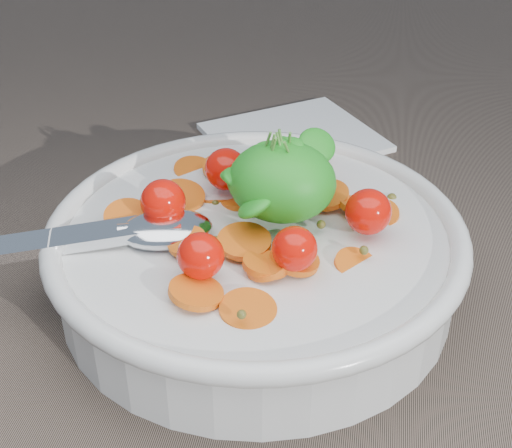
# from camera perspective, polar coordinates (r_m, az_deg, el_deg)

# --- Properties ---
(ground) EXTENTS (6.00, 6.00, 0.00)m
(ground) POSITION_cam_1_polar(r_m,az_deg,el_deg) (0.50, -2.99, -6.68)
(ground) COLOR brown
(ground) RESTS_ON ground
(bowl) EXTENTS (0.31, 0.29, 0.12)m
(bowl) POSITION_cam_1_polar(r_m,az_deg,el_deg) (0.49, 0.01, -2.21)
(bowl) COLOR silver
(bowl) RESTS_ON ground
(napkin) EXTENTS (0.20, 0.20, 0.01)m
(napkin) POSITION_cam_1_polar(r_m,az_deg,el_deg) (0.72, 3.02, 6.95)
(napkin) COLOR white
(napkin) RESTS_ON ground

